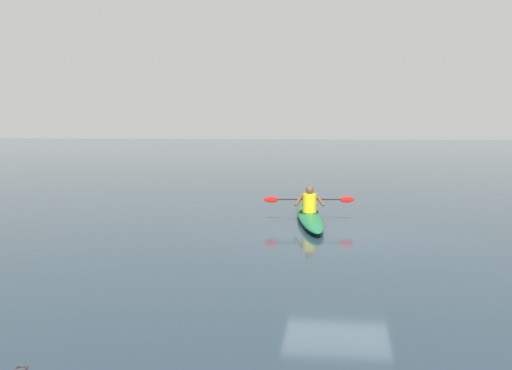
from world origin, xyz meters
The scene contains 3 objects.
ground_plane centered at (0.00, 0.00, 0.00)m, with size 160.00×160.00×0.00m, color #233847.
kayak centered at (0.77, -1.98, 0.14)m, with size 1.21×5.05×0.27m.
kayaker centered at (0.76, -1.93, 0.57)m, with size 2.43×0.56×0.72m.
Camera 1 is at (0.03, 14.70, 2.70)m, focal length 43.88 mm.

